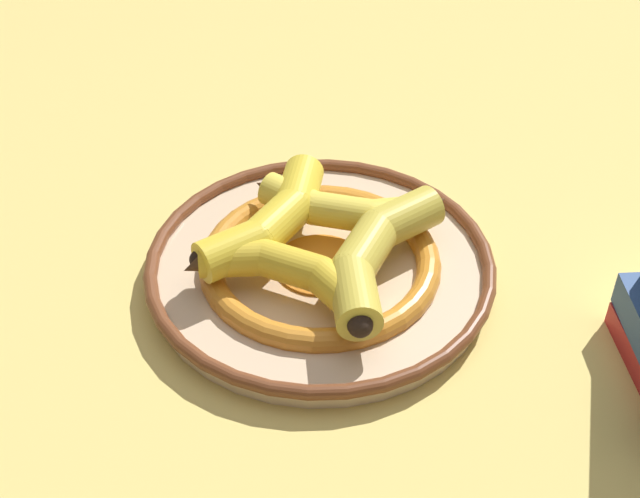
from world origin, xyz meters
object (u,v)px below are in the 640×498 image
object	(u,v)px
banana_b	(268,222)
banana_c	(341,208)
decorative_bowl	(320,266)
banana_a	(291,272)
banana_d	(377,251)

from	to	relation	value
banana_b	banana_c	distance (m)	0.07
decorative_bowl	banana_b	xyz separation A→B (m)	(0.04, 0.03, 0.04)
decorative_bowl	banana_a	xyz separation A→B (m)	(-0.03, 0.04, 0.03)
banana_a	banana_b	bearing A→B (deg)	-46.92
decorative_bowl	banana_c	bearing A→B (deg)	-53.19
decorative_bowl	banana_a	world-z (taller)	banana_a
decorative_bowl	banana_b	size ratio (longest dim) A/B	1.81
banana_a	decorative_bowl	bearing A→B (deg)	-94.78
banana_a	banana_c	size ratio (longest dim) A/B	1.10
banana_a	banana_c	world-z (taller)	same
decorative_bowl	banana_d	distance (m)	0.07
banana_b	decorative_bowl	bearing A→B (deg)	-81.07
banana_c	banana_d	bearing A→B (deg)	-51.44
banana_d	banana_b	bearing A→B (deg)	-87.97
banana_d	banana_c	bearing A→B (deg)	-130.36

